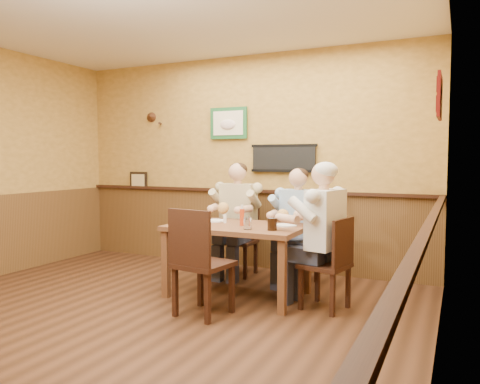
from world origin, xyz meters
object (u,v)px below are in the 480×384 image
object	(u,v)px
diner_tan_shirt	(238,225)
salt_shaker	(225,219)
hot_sauce_bottle	(242,216)
chair_back_right	(299,247)
chair_right_end	(325,263)
water_glass_mid	(248,223)
diner_blue_polo	(299,232)
cola_tumbler	(272,224)
chair_back_left	(238,240)
pepper_shaker	(242,220)
chair_near_side	(204,261)
diner_white_elder	(325,244)
dining_table	(238,234)
water_glass_left	(199,221)

from	to	relation	value
diner_tan_shirt	salt_shaker	distance (m)	0.76
hot_sauce_bottle	chair_back_right	bearing A→B (deg)	64.32
chair_right_end	water_glass_mid	bearing A→B (deg)	-62.43
chair_right_end	diner_blue_polo	distance (m)	0.95
chair_back_right	diner_blue_polo	distance (m)	0.18
chair_back_right	cola_tumbler	bearing A→B (deg)	-81.10
hot_sauce_bottle	diner_blue_polo	bearing A→B (deg)	64.32
chair_back_left	water_glass_mid	bearing A→B (deg)	-60.99
water_glass_mid	pepper_shaker	world-z (taller)	water_glass_mid
chair_back_left	salt_shaker	xyz separation A→B (m)	(0.18, -0.72, 0.36)
chair_near_side	hot_sauce_bottle	bearing A→B (deg)	-89.10
chair_back_right	water_glass_mid	size ratio (longest dim) A/B	6.93
chair_near_side	diner_white_elder	xyz separation A→B (m)	(0.97, 0.64, 0.14)
chair_back_right	diner_white_elder	xyz separation A→B (m)	(0.52, -0.78, 0.21)
chair_right_end	diner_tan_shirt	xyz separation A→B (m)	(-1.32, 0.84, 0.18)
diner_blue_polo	pepper_shaker	world-z (taller)	diner_blue_polo
chair_back_left	salt_shaker	size ratio (longest dim) A/B	10.10
dining_table	diner_blue_polo	size ratio (longest dim) A/B	1.17
pepper_shaker	salt_shaker	bearing A→B (deg)	175.82
salt_shaker	pepper_shaker	size ratio (longest dim) A/B	0.93
chair_right_end	cola_tumbler	xyz separation A→B (m)	(-0.48, -0.15, 0.37)
pepper_shaker	diner_tan_shirt	bearing A→B (deg)	117.88
chair_back_left	water_glass_mid	distance (m)	1.25
chair_back_right	diner_blue_polo	world-z (taller)	diner_blue_polo
chair_back_right	diner_tan_shirt	xyz separation A→B (m)	(-0.80, 0.06, 0.21)
chair_near_side	water_glass_mid	world-z (taller)	chair_near_side
diner_blue_polo	water_glass_mid	xyz separation A→B (m)	(-0.21, -0.97, 0.21)
diner_blue_polo	diner_white_elder	xyz separation A→B (m)	(0.52, -0.78, 0.03)
salt_shaker	pepper_shaker	distance (m)	0.21
diner_blue_polo	diner_white_elder	size ratio (longest dim) A/B	0.95
chair_near_side	water_glass_left	size ratio (longest dim) A/B	8.98
chair_near_side	diner_tan_shirt	bearing A→B (deg)	-68.63
chair_back_left	diner_blue_polo	distance (m)	0.82
diner_tan_shirt	diner_blue_polo	distance (m)	0.80
chair_near_side	diner_blue_polo	bearing A→B (deg)	-99.49
chair_right_end	water_glass_mid	size ratio (longest dim) A/B	7.33
dining_table	diner_blue_polo	distance (m)	0.85
water_glass_left	water_glass_mid	xyz separation A→B (m)	(0.54, 0.01, 0.01)
pepper_shaker	water_glass_left	bearing A→B (deg)	-136.65
dining_table	water_glass_left	world-z (taller)	water_glass_left
water_glass_mid	diner_white_elder	bearing A→B (deg)	15.16
water_glass_left	pepper_shaker	distance (m)	0.46
diner_blue_polo	cola_tumbler	world-z (taller)	diner_blue_polo
hot_sauce_bottle	salt_shaker	xyz separation A→B (m)	(-0.25, 0.11, -0.05)
diner_white_elder	pepper_shaker	bearing A→B (deg)	-84.38
chair_right_end	pepper_shaker	distance (m)	1.00
diner_tan_shirt	diner_blue_polo	world-z (taller)	diner_tan_shirt
water_glass_mid	hot_sauce_bottle	bearing A→B (deg)	127.14
dining_table	chair_back_right	world-z (taller)	chair_back_right
water_glass_mid	cola_tumbler	xyz separation A→B (m)	(0.24, 0.04, -0.00)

